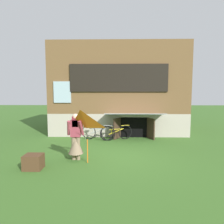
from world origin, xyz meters
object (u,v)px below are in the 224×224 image
Objects in this scene: person at (76,140)px; bicycle_yellow at (116,133)px; kite at (80,123)px; bicycle_silver at (98,132)px; wooden_crate at (33,162)px.

bicycle_yellow is (1.41, 2.93, -0.31)m from person.
kite reaches higher than bicycle_yellow.
kite is 1.08× the size of bicycle_yellow.
bicycle_silver is at bearing 85.72° from kite.
bicycle_silver is at bearing 55.08° from person.
kite reaches higher than wooden_crate.
kite is at bearing -127.52° from bicycle_yellow.
kite is 3.75m from bicycle_yellow.
wooden_crate is (-2.54, -3.80, -0.14)m from bicycle_yellow.
person is 0.95× the size of bicycle_silver.
kite is 1.84m from wooden_crate.
bicycle_yellow is 2.93× the size of wooden_crate.
bicycle_yellow is at bearing 71.54° from kite.
bicycle_yellow is 4.57m from wooden_crate.
bicycle_yellow is at bearing 16.17° from bicycle_silver.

